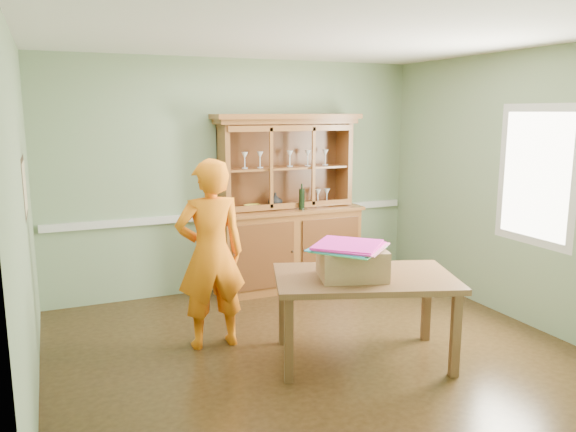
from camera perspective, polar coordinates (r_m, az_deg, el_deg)
name	(u,v)px	position (r m, az deg, el deg)	size (l,w,h in m)	color
floor	(311,349)	(5.20, 2.34, -13.31)	(4.50, 4.50, 0.00)	#473017
ceiling	(313,37)	(4.79, 2.60, 17.71)	(4.50, 4.50, 0.00)	white
wall_back	(239,176)	(6.66, -5.02, 4.04)	(4.50, 4.50, 0.00)	gray
wall_left	(23,221)	(4.35, -25.31, -0.43)	(4.00, 4.00, 0.00)	gray
wall_right	(512,187)	(6.12, 21.83, 2.74)	(4.00, 4.00, 0.00)	gray
wall_front	(474,255)	(3.17, 18.34, -3.77)	(4.50, 4.50, 0.00)	gray
chair_rail	(240,214)	(6.70, -4.89, 0.19)	(4.41, 0.05, 0.08)	silver
framed_map	(25,187)	(4.62, -25.13, 2.68)	(0.03, 0.60, 0.46)	#2F1F13
window_panel	(535,176)	(5.89, 23.84, 3.78)	(0.03, 0.96, 1.36)	silver
china_hutch	(288,228)	(6.72, -0.01, -1.21)	(1.77, 0.58, 2.08)	brown
dining_table	(364,285)	(4.81, 7.76, -7.00)	(1.71, 1.34, 0.75)	brown
cardboard_box	(352,263)	(4.68, 6.52, -4.77)	(0.53, 0.43, 0.25)	#9B7950
kite_stack	(348,246)	(4.61, 6.12, -3.10)	(0.70, 0.70, 0.04)	#3DD17F
person	(211,254)	(5.04, -7.85, -3.88)	(0.62, 0.41, 1.71)	orange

